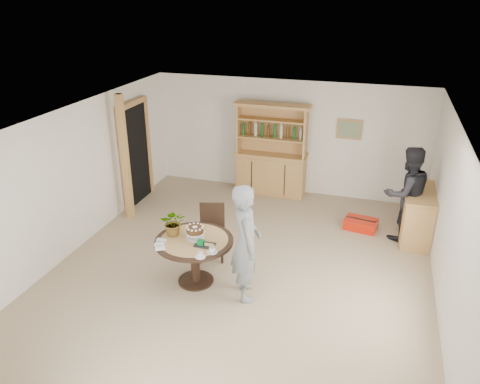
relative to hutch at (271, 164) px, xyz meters
name	(u,v)px	position (x,y,z in m)	size (l,w,h in m)	color
ground	(241,270)	(0.30, -3.24, -0.69)	(7.00, 7.00, 0.00)	tan
room_shell	(242,172)	(0.30, -3.23, 1.05)	(6.04, 7.04, 2.52)	white
doorway	(135,152)	(-2.63, -1.24, 0.42)	(0.13, 1.10, 2.18)	black
pine_post	(125,159)	(-2.40, -2.04, 0.56)	(0.12, 0.12, 2.50)	tan
hutch	(271,164)	(0.00, 0.00, 0.00)	(1.62, 0.54, 2.04)	tan
sideboard	(417,215)	(3.04, -1.24, -0.22)	(0.54, 1.26, 0.94)	tan
dining_table	(195,248)	(-0.29, -3.75, -0.08)	(1.20, 1.20, 0.76)	black
dining_chair	(212,228)	(-0.31, -2.92, -0.15)	(0.52, 0.52, 0.95)	black
birthday_cake	(195,231)	(-0.29, -3.70, 0.19)	(0.30, 0.30, 0.20)	white
flower_vase	(174,222)	(-0.64, -3.70, 0.28)	(0.38, 0.33, 0.42)	#3F7233
gift_tray	(204,244)	(-0.08, -3.87, 0.10)	(0.30, 0.20, 0.08)	black
coffee_cup_a	(212,250)	(0.11, -4.03, 0.11)	(0.15, 0.15, 0.09)	white
coffee_cup_b	(200,255)	(-0.01, -4.20, 0.11)	(0.15, 0.15, 0.08)	white
napkins	(160,244)	(-0.70, -4.06, 0.09)	(0.24, 0.33, 0.03)	white
teen_boy	(246,243)	(0.56, -3.85, 0.21)	(0.66, 0.43, 1.80)	slate
adult_person	(407,194)	(2.80, -1.32, 0.20)	(0.86, 0.67, 1.77)	black
red_suitcase	(361,224)	(2.07, -1.18, -0.59)	(0.66, 0.50, 0.21)	red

